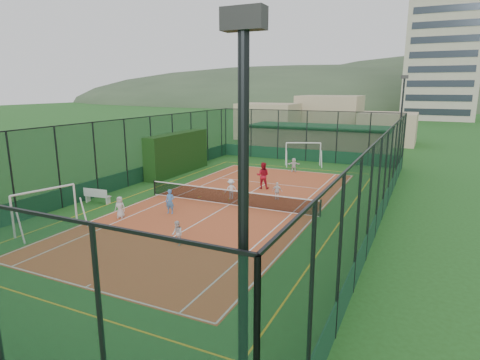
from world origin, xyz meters
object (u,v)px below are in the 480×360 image
object	(u,v)px
child_far_right	(277,191)
child_far_back	(294,165)
floodlight_ne	(401,123)
child_near_left	(120,207)
apartment_tower	(443,52)
floodlight_se	(243,294)
child_far_left	(231,189)
coach	(263,175)
futsal_goal_near	(46,210)
child_near_mid	(170,201)
clubhouse	(319,140)
futsal_goal_far	(303,154)
white_bench	(98,195)
child_near_right	(177,233)

from	to	relation	value
child_far_right	child_far_back	world-z (taller)	child_far_back
floodlight_ne	child_near_left	world-z (taller)	floodlight_ne
floodlight_ne	apartment_tower	size ratio (longest dim) A/B	0.28
floodlight_se	child_far_back	xyz separation A→B (m)	(-8.06, 28.01, -3.50)
child_far_left	coach	world-z (taller)	coach
child_far_left	coach	distance (m)	3.65
futsal_goal_near	child_near_mid	bearing A→B (deg)	-24.81
floodlight_se	child_far_back	bearing A→B (deg)	106.05
child_far_right	child_far_back	distance (m)	9.21
clubhouse	futsal_goal_far	world-z (taller)	clubhouse
futsal_goal_near	coach	xyz separation A→B (m)	(6.85, 12.84, -0.09)
futsal_goal_far	child_far_back	world-z (taller)	futsal_goal_far
white_bench	child_near_left	world-z (taller)	child_near_left
white_bench	child_far_right	distance (m)	11.55
child_near_left	clubhouse	bearing A→B (deg)	63.52
child_far_right	futsal_goal_near	bearing A→B (deg)	44.93
futsal_goal_near	futsal_goal_far	distance (m)	23.77
floodlight_se	child_near_right	xyz separation A→B (m)	(-7.82, 9.61, -3.53)
coach	futsal_goal_far	bearing A→B (deg)	-104.01
white_bench	futsal_goal_near	bearing A→B (deg)	-81.12
child_far_right	child_far_left	bearing A→B (deg)	17.74
child_near_mid	child_far_left	world-z (taller)	child_near_mid
floodlight_se	child_far_left	size ratio (longest dim) A/B	6.17
futsal_goal_far	child_far_left	distance (m)	13.48
coach	white_bench	bearing A→B (deg)	30.98
white_bench	child_near_right	world-z (taller)	child_near_right
futsal_goal_far	child_near_mid	xyz separation A→B (m)	(-2.75, -17.73, -0.35)
apartment_tower	child_far_right	world-z (taller)	apartment_tower
child_near_left	floodlight_se	bearing A→B (deg)	-58.90
white_bench	child_near_mid	distance (m)	5.47
floodlight_ne	child_near_left	bearing A→B (deg)	-121.13
child_far_right	coach	distance (m)	3.11
futsal_goal_near	child_far_back	bearing A→B (deg)	-4.81
child_near_left	child_near_right	size ratio (longest dim) A/B	1.06
floodlight_ne	futsal_goal_far	distance (m)	8.96
apartment_tower	child_near_right	size ratio (longest dim) A/B	25.76
futsal_goal_far	futsal_goal_near	bearing A→B (deg)	-130.08
floodlight_se	child_near_mid	world-z (taller)	floodlight_se
child_near_right	child_far_back	distance (m)	18.40
floodlight_ne	white_bench	bearing A→B (deg)	-129.58
clubhouse	white_bench	distance (m)	26.44
futsal_goal_far	child_near_left	size ratio (longest dim) A/B	2.69
child_far_left	floodlight_ne	bearing A→B (deg)	-163.76
futsal_goal_far	white_bench	bearing A→B (deg)	-137.77
child_near_left	child_far_right	xyz separation A→B (m)	(6.73, 7.34, -0.04)
child_near_left	child_far_right	distance (m)	9.96
child_far_back	apartment_tower	bearing A→B (deg)	-120.70
futsal_goal_far	child_near_mid	distance (m)	17.95
clubhouse	child_near_right	bearing A→B (deg)	-88.46
child_near_mid	floodlight_se	bearing A→B (deg)	-61.62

